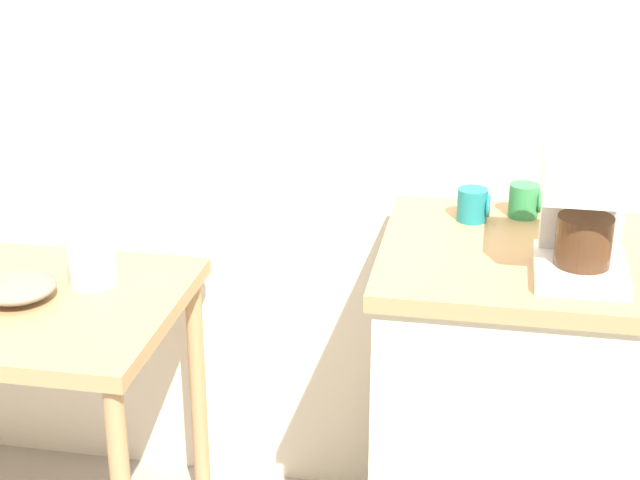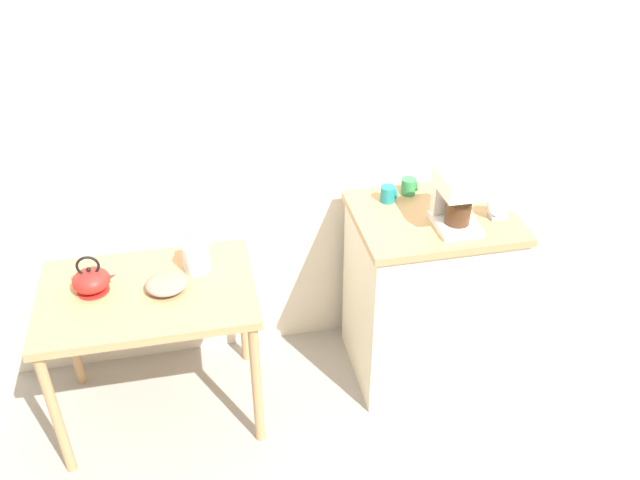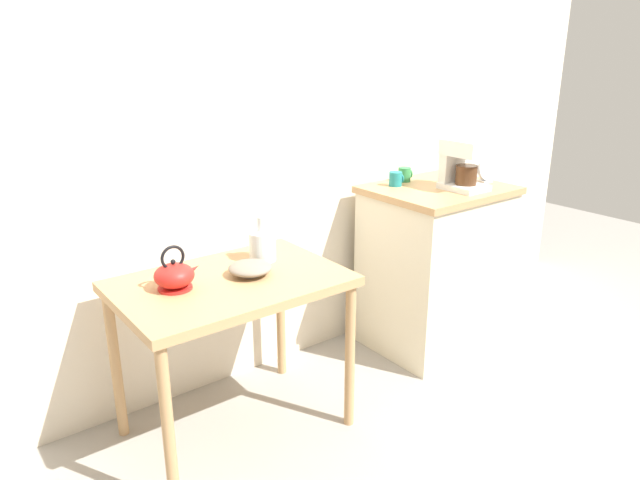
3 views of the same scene
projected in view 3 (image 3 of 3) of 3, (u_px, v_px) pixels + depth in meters
ground_plane at (349, 382)px, 2.96m from camera, size 8.00×8.00×0.00m
back_wall at (309, 93)px, 2.92m from camera, size 4.40×0.10×2.80m
wooden_table at (231, 299)px, 2.40m from camera, size 0.92×0.63×0.72m
kitchen_counter at (434, 266)px, 3.24m from camera, size 0.72×0.59×0.91m
bowl_stoneware at (251, 268)px, 2.40m from camera, size 0.18×0.18×0.06m
teakettle at (175, 275)px, 2.26m from camera, size 0.19×0.16×0.18m
glass_carafe_vase at (262, 245)px, 2.56m from camera, size 0.12×0.12×0.20m
coffee_maker at (462, 162)px, 3.00m from camera, size 0.18×0.22×0.26m
mug_dark_teal at (396, 179)px, 3.10m from camera, size 0.08×0.07×0.08m
mug_tall_green at (405, 174)px, 3.20m from camera, size 0.08×0.07×0.08m
table_clock at (485, 173)px, 3.16m from camera, size 0.11×0.06×0.12m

